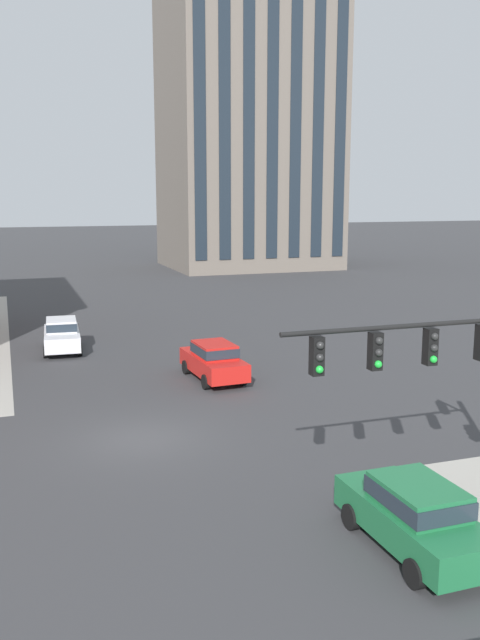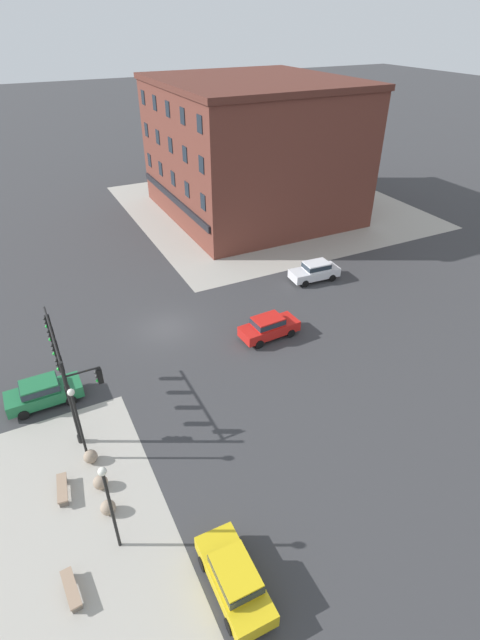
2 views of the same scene
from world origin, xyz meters
The scene contains 15 objects.
ground_plane centered at (0.00, 0.00, 0.00)m, with size 320.00×320.00×0.00m, color #38383A.
sidewalk_far_corner centered at (-20.00, 20.00, 0.00)m, with size 32.00×32.00×0.02m, color #A8A399.
traffic_signal_main centered at (6.81, -7.79, 3.76)m, with size 7.11×2.09×5.64m.
bollard_sphere_curb_a centered at (10.30, -7.73, 0.37)m, with size 0.73×0.73×0.73m, color gray.
bollard_sphere_curb_b centered at (12.17, -7.62, 0.37)m, with size 0.73×0.73×0.73m, color gray.
bollard_sphere_curb_c centered at (13.79, -7.63, 0.37)m, with size 0.73×0.73×0.73m, color gray.
bench_near_signal centered at (11.71, -9.41, 0.33)m, with size 1.84×0.69×0.49m.
bench_mid_block centered at (16.89, -9.88, 0.33)m, with size 1.83×0.62×0.49m.
street_lamp_corner_near centered at (10.00, -7.86, 3.12)m, with size 0.36×0.36×4.91m.
street_lamp_mid_sidewalk centered at (15.67, -7.58, 3.29)m, with size 0.36×0.36×5.22m.
car_main_northbound_far centered at (19.74, -3.80, 0.92)m, with size 4.42×1.92×1.68m.
car_main_southbound_near centered at (4.47, 6.43, 0.92)m, with size 2.07×4.49×1.68m.
car_main_southbound_far centered at (-1.40, 14.46, 0.92)m, with size 2.11×4.50×1.68m.
car_cross_eastbound centered at (4.50, -9.30, 0.92)m, with size 1.94×4.42×1.68m.
storefront_block_near_corner centered at (-19.37, 17.52, 7.20)m, with size 21.16×19.49×14.38m.
Camera 2 is at (28.99, -8.18, 20.19)m, focal length 26.45 mm.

